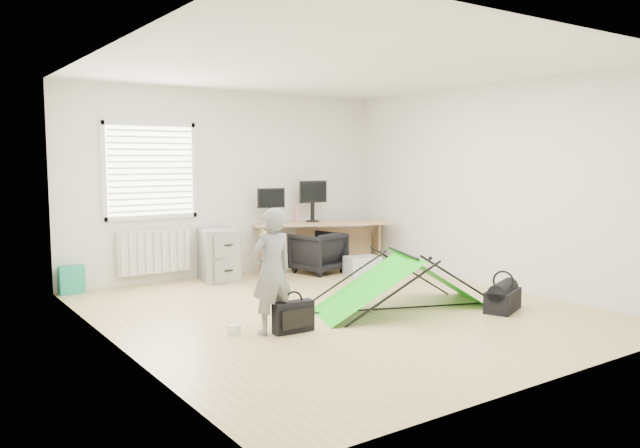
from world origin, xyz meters
TOP-DOWN VIEW (x-y plane):
  - ground at (0.00, 0.00)m, footprint 5.50×5.50m
  - back_wall at (0.00, 2.75)m, footprint 5.00×0.02m
  - window at (-1.20, 2.71)m, footprint 1.20×0.06m
  - radiator at (-1.20, 2.67)m, footprint 1.00×0.12m
  - desk at (1.38, 2.36)m, footprint 2.24×1.41m
  - filing_cabinet at (-0.37, 2.39)m, footprint 0.59×0.71m
  - monitor_left at (0.52, 2.45)m, footprint 0.43×0.17m
  - monitor_right at (1.30, 2.48)m, footprint 0.49×0.11m
  - keyboard at (0.52, 2.30)m, footprint 0.44×0.21m
  - thermos at (1.06, 2.56)m, footprint 0.08×0.08m
  - office_chair at (1.11, 2.06)m, footprint 0.80×0.81m
  - person at (-1.12, -0.38)m, footprint 0.47×0.32m
  - kite at (0.61, -0.37)m, footprint 2.27×1.61m
  - storage_crate at (1.57, 1.55)m, footprint 0.54×0.42m
  - tote_bag at (-2.30, 2.63)m, footprint 0.31×0.14m
  - laptop_bag at (-0.93, -0.47)m, footprint 0.43×0.15m
  - white_box at (-1.44, -0.20)m, footprint 0.12×0.12m
  - duffel_bag at (1.49, -1.08)m, footprint 0.62×0.47m

SIDE VIEW (x-z plane):
  - ground at x=0.00m, z-range 0.00..0.00m
  - white_box at x=-1.44m, z-range 0.00..0.09m
  - duffel_bag at x=1.49m, z-range 0.00..0.24m
  - storage_crate at x=1.57m, z-range 0.00..0.27m
  - laptop_bag at x=-0.93m, z-range 0.00..0.31m
  - tote_bag at x=-2.30m, z-range 0.00..0.36m
  - office_chair at x=1.11m, z-range 0.00..0.62m
  - kite at x=0.61m, z-range 0.00..0.65m
  - filing_cabinet at x=-0.37m, z-range 0.00..0.73m
  - desk at x=1.38m, z-range 0.00..0.73m
  - radiator at x=-1.20m, z-range 0.15..0.75m
  - person at x=-1.12m, z-range 0.00..1.24m
  - keyboard at x=0.52m, z-range 0.73..0.75m
  - thermos at x=1.06m, z-range 0.73..1.00m
  - monitor_left at x=0.52m, z-range 0.73..1.13m
  - monitor_right at x=1.30m, z-range 0.73..1.20m
  - back_wall at x=0.00m, z-range 0.00..2.70m
  - window at x=-1.20m, z-range 0.95..2.15m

